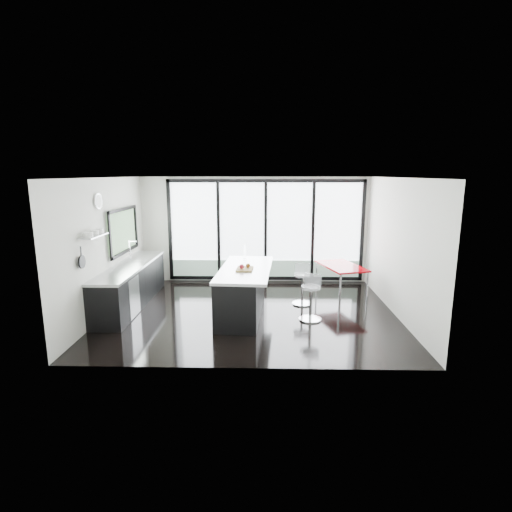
{
  "coord_description": "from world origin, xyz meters",
  "views": [
    {
      "loc": [
        0.31,
        -8.04,
        2.88
      ],
      "look_at": [
        0.1,
        0.3,
        1.15
      ],
      "focal_mm": 28.0,
      "sensor_mm": 36.0,
      "label": 1
    }
  ],
  "objects_px": {
    "bar_stool_near": "(311,303)",
    "bar_stool_far": "(302,289)",
    "red_table": "(341,280)",
    "island": "(242,290)"
  },
  "relations": [
    {
      "from": "bar_stool_near",
      "to": "bar_stool_far",
      "type": "bearing_deg",
      "value": 113.78
    },
    {
      "from": "bar_stool_near",
      "to": "bar_stool_far",
      "type": "height_order",
      "value": "bar_stool_near"
    },
    {
      "from": "island",
      "to": "bar_stool_far",
      "type": "height_order",
      "value": "island"
    },
    {
      "from": "bar_stool_near",
      "to": "red_table",
      "type": "xyz_separation_m",
      "value": [
        0.91,
        1.69,
        0.02
      ]
    },
    {
      "from": "bar_stool_near",
      "to": "red_table",
      "type": "height_order",
      "value": "red_table"
    },
    {
      "from": "bar_stool_near",
      "to": "red_table",
      "type": "distance_m",
      "value": 1.92
    },
    {
      "from": "bar_stool_near",
      "to": "bar_stool_far",
      "type": "relative_size",
      "value": 1.0
    },
    {
      "from": "bar_stool_near",
      "to": "bar_stool_far",
      "type": "distance_m",
      "value": 0.99
    },
    {
      "from": "bar_stool_far",
      "to": "red_table",
      "type": "bearing_deg",
      "value": 39.09
    },
    {
      "from": "island",
      "to": "red_table",
      "type": "distance_m",
      "value": 2.66
    }
  ]
}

